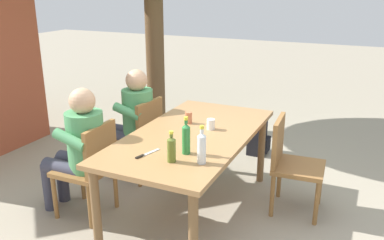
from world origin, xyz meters
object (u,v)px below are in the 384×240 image
Objects in this scene: chair_far_left at (91,165)px; person_in_white_shirt at (132,118)px; chair_far_right at (141,135)px; bottle_clear at (202,147)px; person_in_plaid_shirt at (79,146)px; bottle_olive at (171,149)px; bottle_green at (186,138)px; chair_near_right at (290,160)px; cup_white at (211,124)px; backpack_by_near_side at (258,138)px; cup_terracotta at (189,118)px; table_knife at (146,154)px; dining_table at (192,142)px.

person_in_white_shirt reaches higher than chair_far_left.
bottle_clear is (-0.95, -1.10, 0.40)m from chair_far_right.
chair_far_left is 0.20m from person_in_plaid_shirt.
bottle_clear reaches higher than bottle_olive.
bottle_green reaches higher than bottle_clear.
chair_near_right is 9.18× the size of cup_white.
person_in_white_shirt is at bearing 50.88° from bottle_green.
person_in_white_shirt reaches higher than backpack_by_near_side.
person_in_white_shirt is at bearing 75.51° from cup_terracotta.
bottle_clear is 3.03× the size of cup_white.
chair_far_left is 1.11m from cup_white.
chair_near_right is at bearing -61.84° from chair_far_left.
table_knife is (-0.15, 0.27, -0.12)m from bottle_green.
bottle_olive is at bearing -179.79° from cup_white.
chair_near_right is 0.79m from cup_white.
cup_white is 0.24× the size of backpack_by_near_side.
chair_near_right reaches higher than dining_table.
bottle_green is 0.71m from cup_terracotta.
table_knife is at bearing -178.72° from cup_terracotta.
chair_far_left is at bearing -172.60° from person_in_white_shirt.
backpack_by_near_side is at bearing -12.77° from cup_terracotta.
bottle_green is 0.75× the size of backpack_by_near_side.
person_in_plaid_shirt is at bearing 130.80° from cup_terracotta.
backpack_by_near_side is at bearing 4.16° from bottle_clear.
chair_far_right is 1.53m from backpack_by_near_side.
chair_far_left is 0.73m from table_knife.
bottle_clear is at bearing -163.06° from cup_white.
bottle_clear is at bearing -148.98° from dining_table.
person_in_white_shirt is 0.79m from cup_terracotta.
chair_near_right is 1.27m from bottle_olive.
chair_far_left reaches higher than dining_table.
table_knife is 0.61× the size of backpack_by_near_side.
bottle_green is 3.09× the size of cup_white.
dining_table reaches higher than backpack_by_near_side.
cup_white is at bearing 3.37° from bottle_green.
cup_white is 0.40× the size of table_knife.
chair_far_left is 0.74× the size of person_in_white_shirt.
bottle_clear reaches higher than cup_white.
bottle_olive is at bearing 178.56° from backpack_by_near_side.
table_knife is (-0.99, -0.66, 0.28)m from chair_far_right.
table_knife is at bearing 172.36° from backpack_by_near_side.
cup_terracotta is at bearing 31.17° from bottle_clear.
person_in_plaid_shirt is at bearing 90.50° from chair_far_left.
chair_far_right is at bearing 47.98° from bottle_green.
chair_far_right reaches higher than backpack_by_near_side.
chair_far_right is 2.23× the size of backpack_by_near_side.
bottle_green is 1.02× the size of bottle_clear.
chair_far_right is 1.56m from chair_near_right.
person_in_plaid_shirt is (-0.84, 0.00, 0.00)m from person_in_white_shirt.
person_in_white_shirt is 1.00× the size of person_in_plaid_shirt.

